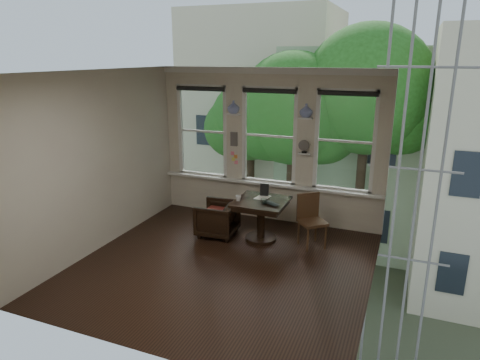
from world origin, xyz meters
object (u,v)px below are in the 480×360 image
at_px(armchair_left, 217,219).
at_px(mug, 238,198).
at_px(table, 261,220).
at_px(laptop, 269,204).
at_px(side_chair_right, 313,222).

bearing_deg(armchair_left, mug, 77.11).
bearing_deg(table, armchair_left, -173.79).
distance_m(laptop, mug, 0.57).
height_order(armchair_left, mug, mug).
bearing_deg(mug, armchair_left, 170.92).
height_order(side_chair_right, mug, side_chair_right).
height_order(laptop, mug, mug).
height_order(table, armchair_left, table).
bearing_deg(laptop, mug, -151.11).
xyz_separation_m(table, mug, (-0.37, -0.16, 0.42)).
distance_m(armchair_left, side_chair_right, 1.75).
distance_m(side_chair_right, laptop, 0.82).
xyz_separation_m(side_chair_right, laptop, (-0.72, -0.24, 0.30)).
bearing_deg(mug, laptop, -0.81).
distance_m(table, armchair_left, 0.83).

